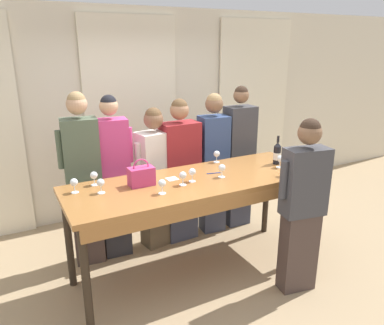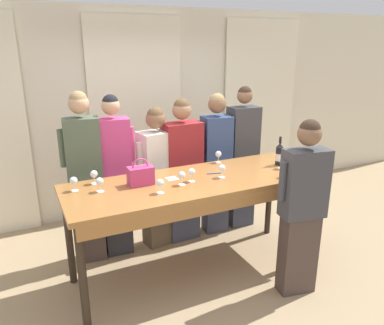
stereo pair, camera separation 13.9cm
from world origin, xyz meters
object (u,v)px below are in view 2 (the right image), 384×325
tasting_bar (197,190)px  host_pouring (302,207)px  wine_glass_center_mid (74,181)px  guest_navy_coat (216,162)px  wine_glass_back_mid (222,169)px  guest_striped_shirt (182,170)px  guest_beige_cap (242,157)px  guest_cream_sweater (157,177)px  wine_glass_near_host (94,175)px  wine_glass_back_left (182,176)px  guest_olive_jacket (85,176)px  wine_glass_center_right (286,168)px  guest_pink_top (115,175)px  wine_glass_center_left (100,182)px  wine_glass_front_left (192,172)px  wine_glass_back_right (282,160)px  wine_glass_front_mid (160,183)px  handbag (141,175)px  wine_glass_front_right (218,155)px  wine_bottle (279,155)px

tasting_bar → host_pouring: 1.01m
wine_glass_center_mid → guest_navy_coat: (1.77, 0.53, -0.21)m
wine_glass_back_mid → guest_striped_shirt: (-0.08, 0.80, -0.25)m
guest_beige_cap → guest_cream_sweater: bearing=180.0°
wine_glass_near_host → guest_beige_cap: 2.01m
wine_glass_back_left → host_pouring: (0.93, -0.63, -0.24)m
wine_glass_near_host → guest_olive_jacket: 0.45m
host_pouring → guest_navy_coat: bearing=94.1°
wine_glass_center_right → guest_olive_jacket: size_ratio=0.07×
guest_striped_shirt → guest_navy_coat: guest_navy_coat is taller
guest_striped_shirt → wine_glass_back_left: bearing=-114.3°
guest_pink_top → guest_navy_coat: bearing=0.0°
guest_striped_shirt → host_pouring: (0.56, -1.45, 0.01)m
tasting_bar → wine_glass_back_left: wine_glass_back_left is taller
wine_glass_center_left → wine_glass_center_mid: bearing=150.0°
guest_striped_shirt → guest_beige_cap: size_ratio=0.95×
wine_glass_center_right → guest_cream_sweater: 1.47m
wine_glass_front_left → wine_glass_center_left: (-0.86, 0.12, -0.00)m
tasting_bar → wine_glass_back_right: bearing=-4.0°
wine_glass_front_mid → wine_glass_back_right: bearing=3.4°
tasting_bar → wine_glass_center_left: 0.95m
wine_glass_center_left → wine_glass_center_right: size_ratio=1.00×
handbag → wine_glass_front_right: handbag is taller
wine_bottle → wine_glass_front_mid: wine_bottle is taller
handbag → wine_glass_center_mid: 0.61m
wine_glass_front_right → wine_glass_back_right: size_ratio=1.00×
handbag → wine_glass_center_left: (-0.39, -0.01, -0.00)m
guest_striped_shirt → guest_beige_cap: (0.84, -0.00, 0.06)m
wine_glass_front_left → guest_cream_sweater: size_ratio=0.08×
wine_glass_back_right → wine_glass_near_host: (-1.90, 0.41, 0.00)m
wine_glass_back_right → guest_beige_cap: 0.86m
wine_glass_front_mid → wine_glass_back_right: size_ratio=1.00×
wine_glass_center_mid → wine_glass_back_mid: size_ratio=1.00×
wine_glass_front_left → guest_beige_cap: (1.09, 0.77, -0.19)m
wine_glass_front_right → wine_glass_center_left: (-1.39, -0.30, 0.00)m
guest_striped_shirt → tasting_bar: bearing=-103.4°
wine_glass_front_right → wine_glass_center_left: bearing=-168.0°
wine_bottle → wine_glass_front_right: wine_bottle is taller
wine_bottle → handbag: 1.57m
guest_navy_coat → wine_glass_center_mid: bearing=-163.4°
wine_glass_front_left → host_pouring: (0.81, -0.67, -0.24)m
tasting_bar → guest_striped_shirt: size_ratio=1.48×
wine_glass_back_mid → guest_cream_sweater: bearing=116.3°
wine_glass_back_mid → wine_glass_near_host: size_ratio=1.00×
tasting_bar → wine_glass_near_host: (-0.93, 0.34, 0.19)m
wine_glass_front_mid → wine_glass_near_host: (-0.48, 0.49, 0.00)m
host_pouring → wine_glass_center_left: bearing=154.4°
wine_glass_center_mid → guest_pink_top: size_ratio=0.07×
guest_olive_jacket → host_pouring: bearing=-40.6°
wine_glass_center_mid → wine_glass_back_mid: 1.42m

